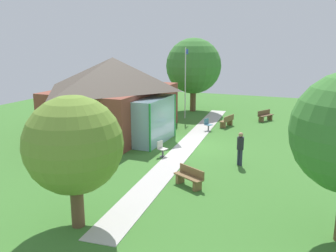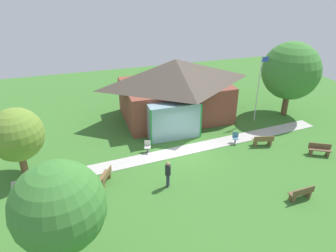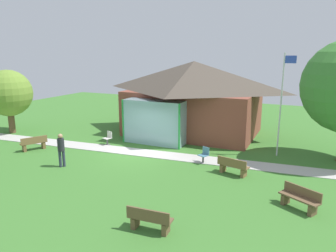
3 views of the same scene
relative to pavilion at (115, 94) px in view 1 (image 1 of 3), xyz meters
The scene contains 13 objects.
ground_plane 6.59m from the pavilion, 101.29° to the right, with size 44.00×44.00×0.00m, color #3D752D.
pavilion is the anchor object (origin of this frame).
footpath 6.32m from the pavilion, 101.86° to the right, with size 23.05×1.30×0.03m, color #BCB7B2.
flagpole 6.87m from the pavilion, 24.35° to the right, with size 0.64×0.08×5.71m.
bench_lawn_far_right 12.07m from the pavilion, 49.81° to the right, with size 1.52×1.11×0.84m.
bench_mid_left 10.82m from the pavilion, 132.60° to the right, with size 1.10×1.53×0.84m.
bench_mid_right 8.45m from the pavilion, 55.62° to the right, with size 1.56×0.78×0.84m.
bench_front_right 13.33m from the pavilion, 75.60° to the right, with size 1.53×0.54×0.84m.
patio_chair_lawn_spare 6.79m from the pavilion, 63.73° to the right, with size 0.58×0.58×0.86m.
patio_chair_west 6.67m from the pavilion, 126.82° to the right, with size 0.55×0.55×0.86m.
visitor_strolling_lawn 10.09m from the pavilion, 111.21° to the right, with size 0.34×0.34×1.74m.
tree_east_hedge 9.87m from the pavilion, 14.39° to the right, with size 4.86×4.86×6.47m.
tree_west_hedge 13.05m from the pavilion, 155.72° to the right, with size 3.29×3.29×4.55m.
Camera 1 is at (-20.12, -6.64, 6.25)m, focal length 38.81 mm.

